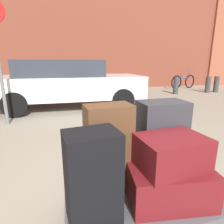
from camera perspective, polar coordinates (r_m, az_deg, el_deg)
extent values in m
cube|color=#4C4C51|center=(1.69, 10.94, -23.76)|extent=(1.32, 0.76, 0.10)
cylinder|color=black|center=(2.16, 19.14, -20.44)|extent=(0.24, 0.06, 0.24)
cylinder|color=black|center=(1.90, -6.82, -25.31)|extent=(0.24, 0.06, 0.24)
cube|color=maroon|center=(1.54, 16.88, -20.04)|extent=(0.64, 0.47, 0.27)
cube|color=black|center=(1.24, -5.90, -19.40)|extent=(0.35, 0.28, 0.61)
cube|color=#51331E|center=(1.48, -1.05, -11.18)|extent=(0.37, 0.25, 0.70)
cube|color=#2D2D33|center=(1.73, 14.56, -7.99)|extent=(0.41, 0.27, 0.68)
cube|color=maroon|center=(1.41, 17.65, -11.60)|extent=(0.50, 0.38, 0.23)
cube|color=silver|center=(5.93, -12.46, 7.62)|extent=(4.33, 1.88, 0.64)
cube|color=#2D333D|center=(5.89, -15.25, 12.78)|extent=(2.44, 1.63, 0.46)
cylinder|color=black|center=(6.97, -0.65, 6.32)|extent=(0.64, 0.23, 0.64)
cylinder|color=black|center=(5.35, 3.30, 3.73)|extent=(0.64, 0.23, 0.64)
cylinder|color=black|center=(6.95, -24.26, 4.99)|extent=(0.64, 0.23, 0.64)
cylinder|color=black|center=(5.31, -27.56, 1.99)|extent=(0.64, 0.23, 0.64)
torus|color=black|center=(10.48, 19.03, 8.57)|extent=(0.71, 0.25, 0.72)
torus|color=black|center=(11.27, 22.61, 8.62)|extent=(0.71, 0.25, 0.72)
cylinder|color=#194C8C|center=(10.86, 20.98, 9.65)|extent=(0.98, 0.30, 0.04)
cylinder|color=#194C8C|center=(10.69, 20.36, 10.45)|extent=(0.05, 0.05, 0.30)
cylinder|color=#194C8C|center=(11.19, 22.59, 10.66)|extent=(0.05, 0.05, 0.40)
cylinder|color=#383838|center=(8.11, 9.88, 7.63)|extent=(0.22, 0.22, 0.74)
cylinder|color=#383838|center=(8.82, 18.92, 7.62)|extent=(0.22, 0.22, 0.74)
cylinder|color=#383838|center=(9.83, 27.21, 7.44)|extent=(0.22, 0.22, 0.74)
cylinder|color=#383838|center=(10.14, 29.20, 7.38)|extent=(0.22, 0.22, 0.74)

